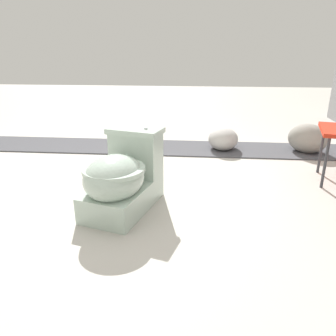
# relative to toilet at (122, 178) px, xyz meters

# --- Properties ---
(ground_plane) EXTENTS (14.00, 14.00, 0.00)m
(ground_plane) POSITION_rel_toilet_xyz_m (-0.27, -0.10, -0.22)
(ground_plane) COLOR #B7B2A8
(gravel_strip) EXTENTS (0.56, 8.00, 0.01)m
(gravel_strip) POSITION_rel_toilet_xyz_m (-1.42, 0.40, -0.21)
(gravel_strip) COLOR #4C4C51
(gravel_strip) RESTS_ON ground
(toilet) EXTENTS (0.71, 0.53, 0.52)m
(toilet) POSITION_rel_toilet_xyz_m (0.00, 0.00, 0.00)
(toilet) COLOR #B2C6B7
(toilet) RESTS_ON ground
(boulder_near) EXTENTS (0.49, 0.50, 0.30)m
(boulder_near) POSITION_rel_toilet_xyz_m (-1.39, 1.60, -0.07)
(boulder_near) COLOR gray
(boulder_near) RESTS_ON ground
(boulder_far) EXTENTS (0.39, 0.32, 0.23)m
(boulder_far) POSITION_rel_toilet_xyz_m (-1.42, 0.76, -0.10)
(boulder_far) COLOR #B7B2AD
(boulder_far) RESTS_ON ground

